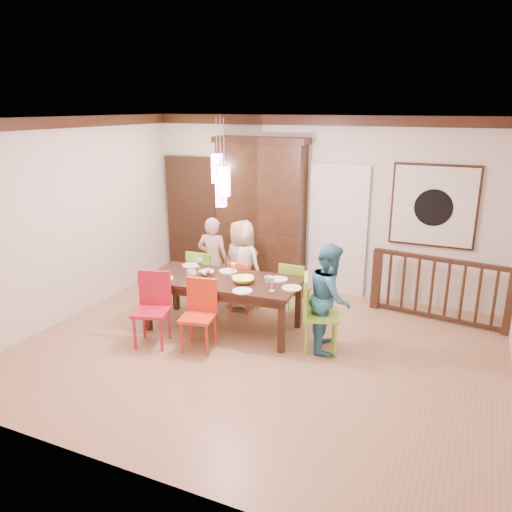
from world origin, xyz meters
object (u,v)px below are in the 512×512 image
at_px(person_far_mid, 242,265).
at_px(person_end_right, 330,297).
at_px(chair_far_left, 204,273).
at_px(person_far_left, 213,260).
at_px(dining_table, 223,284).
at_px(china_hutch, 261,214).
at_px(chair_end_right, 321,309).
at_px(balustrade, 439,288).

bearing_deg(person_far_mid, person_end_right, 165.93).
distance_m(chair_far_left, person_far_left, 0.27).
relative_size(dining_table, person_far_left, 1.58).
xyz_separation_m(chair_far_left, china_hutch, (0.44, 1.22, 0.76)).
distance_m(dining_table, chair_end_right, 1.44).
height_order(chair_far_left, china_hutch, china_hutch).
distance_m(chair_far_left, person_far_mid, 0.63).
xyz_separation_m(china_hutch, person_far_left, (-0.38, -1.02, -0.59)).
height_order(dining_table, chair_end_right, chair_end_right).
relative_size(dining_table, chair_far_left, 2.40).
height_order(dining_table, person_far_mid, person_far_mid).
relative_size(dining_table, china_hutch, 0.85).
relative_size(dining_table, balustrade, 1.09).
xyz_separation_m(china_hutch, balustrade, (2.99, -0.35, -0.78)).
height_order(chair_far_left, person_end_right, person_end_right).
xyz_separation_m(dining_table, chair_far_left, (-0.69, 0.67, -0.15)).
bearing_deg(balustrade, dining_table, -143.29).
relative_size(dining_table, chair_end_right, 2.19).
bearing_deg(chair_end_right, china_hutch, 22.28).
bearing_deg(person_end_right, chair_far_left, 58.42).
bearing_deg(person_far_left, person_far_mid, 167.72).
xyz_separation_m(dining_table, person_far_left, (-0.63, 0.87, 0.03)).
xyz_separation_m(chair_end_right, person_far_mid, (-1.54, 0.89, 0.13)).
bearing_deg(person_far_left, china_hutch, -117.88).
bearing_deg(person_far_left, dining_table, 118.72).
distance_m(chair_far_left, china_hutch, 1.50).
bearing_deg(person_end_right, person_far_mid, 48.56).
bearing_deg(balustrade, chair_far_left, -158.40).
relative_size(china_hutch, person_end_right, 1.83).
xyz_separation_m(chair_end_right, balustrade, (1.30, 1.61, -0.07)).
bearing_deg(balustrade, person_far_mid, -158.44).
bearing_deg(dining_table, china_hutch, 93.60).
bearing_deg(chair_far_left, chair_end_right, 157.90).
bearing_deg(chair_far_left, dining_table, 132.65).
relative_size(person_far_left, person_end_right, 0.99).
relative_size(balustrade, person_far_left, 1.45).
distance_m(chair_far_left, person_end_right, 2.29).
distance_m(dining_table, china_hutch, 2.00).
bearing_deg(china_hutch, balustrade, -6.61).
xyz_separation_m(balustrade, person_far_mid, (-2.83, -0.72, 0.20)).
relative_size(chair_far_left, balustrade, 0.45).
bearing_deg(dining_table, person_end_right, -2.16).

